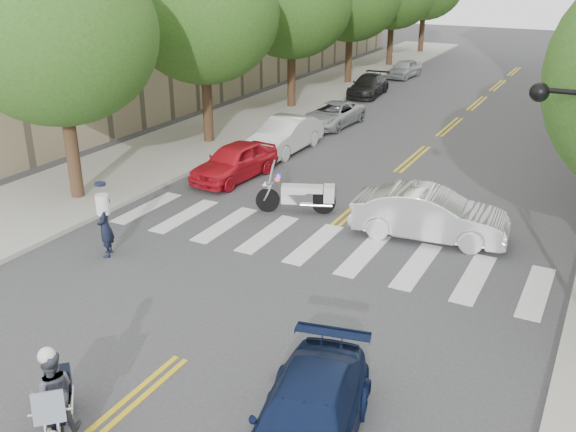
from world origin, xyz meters
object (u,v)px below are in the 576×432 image
Objects in this scene: motorcycle_police at (54,397)px; convertible at (430,214)px; motorcycle_parked at (303,196)px; officer_standing at (105,227)px; sedan_blue at (307,422)px.

motorcycle_police reaches higher than convertible.
officer_standing is (-3.42, -5.45, 0.28)m from motorcycle_parked.
motorcycle_police reaches higher than motorcycle_parked.
motorcycle_parked is 0.58× the size of sedan_blue.
officer_standing is (-4.34, 6.00, 0.05)m from motorcycle_police.
sedan_blue is at bearing 177.82° from convertible.
officer_standing is at bearing 118.71° from convertible.
convertible is 9.73m from sedan_blue.
motorcycle_parked is 0.55× the size of convertible.
motorcycle_police is 11.49m from motorcycle_parked.
officer_standing is 9.42m from sedan_blue.
convertible is at bearing -113.63° from motorcycle_parked.
motorcycle_police is at bearing -169.27° from sedan_blue.
convertible is at bearing -149.81° from motorcycle_police.
sedan_blue is (4.03, 1.67, -0.20)m from motorcycle_police.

